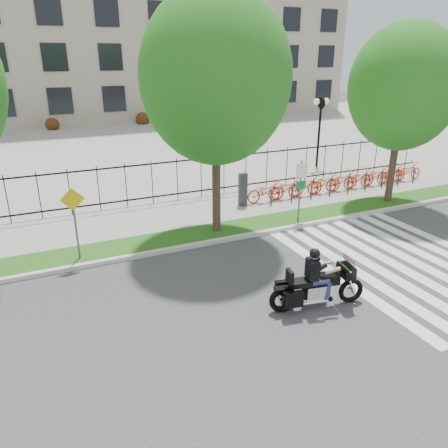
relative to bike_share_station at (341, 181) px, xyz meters
name	(u,v)px	position (x,y,z in m)	size (l,w,h in m)	color
ground	(281,292)	(-7.95, -7.20, -0.66)	(120.00, 120.00, 0.00)	#373639
curb	(223,240)	(-7.95, -3.10, -0.58)	(60.00, 0.20, 0.15)	beige
grass_verge	(214,232)	(-7.95, -2.25, -0.58)	(60.00, 1.50, 0.15)	#1F4A12
sidewalk	(191,213)	(-7.95, 0.25, -0.58)	(60.00, 3.50, 0.15)	gray
plaza	(111,144)	(-7.95, 17.80, -0.61)	(80.00, 34.00, 0.10)	gray
crosswalk_stripes	(402,262)	(-3.13, -7.20, -0.65)	(5.70, 8.00, 0.01)	silver
iron_fence	(177,179)	(-7.95, 2.00, 0.49)	(30.00, 0.06, 2.00)	black
office_building	(66,20)	(-7.95, 37.72, 9.31)	(60.00, 21.90, 20.15)	gray
lamp_post_right	(320,115)	(2.05, 4.80, 2.55)	(1.06, 0.70, 4.25)	black
street_tree_1	(216,77)	(-7.84, -2.25, 5.18)	(5.30, 5.30, 8.75)	#38281E
street_tree_2	(404,87)	(0.99, -2.25, 4.60)	(4.71, 4.71, 7.83)	#38281E
bike_share_station	(341,181)	(0.00, 0.00, 0.00)	(11.14, 0.88, 1.50)	#2D2D33
sign_pole_regulatory	(301,183)	(-4.27, -2.62, 1.08)	(0.50, 0.09, 2.50)	#59595B
sign_pole_warning	(74,214)	(-13.07, -2.62, 1.08)	(0.78, 0.09, 2.49)	#59595B
motorcycle_rider	(318,284)	(-7.48, -8.28, 0.06)	(2.78, 1.09, 2.16)	black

